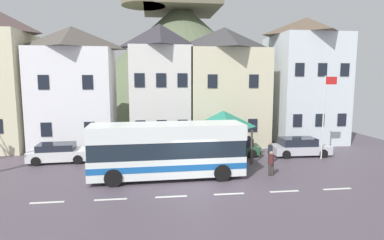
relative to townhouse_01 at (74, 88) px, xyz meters
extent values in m
cube|color=#514752|center=(8.94, -11.53, -5.16)|extent=(40.00, 60.00, 0.06)
cube|color=silver|center=(1.44, -12.71, -5.13)|extent=(1.60, 0.20, 0.01)
cube|color=silver|center=(4.44, -12.71, -5.13)|extent=(1.60, 0.20, 0.01)
cube|color=silver|center=(7.44, -12.71, -5.13)|extent=(1.60, 0.20, 0.01)
cube|color=silver|center=(10.44, -12.71, -5.13)|extent=(1.60, 0.20, 0.01)
cube|color=silver|center=(13.44, -12.71, -5.13)|extent=(1.60, 0.20, 0.01)
cube|color=silver|center=(16.44, -12.71, -5.13)|extent=(1.60, 0.20, 0.01)
cube|color=white|center=(0.00, 0.00, -0.92)|extent=(6.52, 5.06, 8.42)
pyramid|color=#504A44|center=(0.00, 0.00, 4.21)|extent=(6.52, 5.06, 1.85)
cube|color=black|center=(-1.63, -2.56, -3.12)|extent=(0.80, 0.06, 1.10)
cube|color=black|center=(1.63, -2.56, -3.12)|extent=(0.80, 0.06, 1.10)
cube|color=black|center=(-1.63, -2.56, 0.54)|extent=(0.80, 0.06, 1.10)
cube|color=black|center=(1.63, -2.56, 0.54)|extent=(0.80, 0.06, 1.10)
cube|color=silver|center=(7.31, 0.33, -0.82)|extent=(5.11, 5.71, 8.64)
pyramid|color=#353239|center=(7.31, 0.33, 4.52)|extent=(5.11, 5.71, 2.04)
cube|color=black|center=(5.61, -2.56, -3.07)|extent=(0.80, 0.06, 1.10)
cube|color=black|center=(7.31, -2.56, -3.07)|extent=(0.80, 0.06, 1.10)
cube|color=black|center=(9.02, -2.56, -3.07)|extent=(0.80, 0.06, 1.10)
cube|color=black|center=(5.61, -2.56, 0.69)|extent=(0.80, 0.06, 1.10)
cube|color=black|center=(7.31, -2.56, 0.69)|extent=(0.80, 0.06, 1.10)
cube|color=black|center=(9.02, -2.56, 0.69)|extent=(0.80, 0.06, 1.10)
cube|color=beige|center=(13.22, 0.93, -0.88)|extent=(6.95, 6.91, 8.51)
pyramid|color=#3C3B3C|center=(13.22, 0.93, 4.41)|extent=(6.95, 6.91, 2.07)
cube|color=black|center=(11.48, -2.56, -3.10)|extent=(0.80, 0.06, 1.10)
cube|color=black|center=(14.96, -2.56, -3.10)|extent=(0.80, 0.06, 1.10)
cube|color=black|center=(11.48, -2.56, 0.60)|extent=(0.80, 0.06, 1.10)
cube|color=black|center=(14.96, -2.56, 0.60)|extent=(0.80, 0.06, 1.10)
cube|color=silver|center=(20.96, 0.68, -0.16)|extent=(6.11, 6.41, 9.94)
pyramid|color=brown|center=(20.96, 0.68, 5.63)|extent=(6.11, 6.41, 1.65)
cube|color=black|center=(18.93, -2.56, -2.76)|extent=(0.80, 0.06, 1.10)
cube|color=black|center=(20.96, -2.56, -2.76)|extent=(0.80, 0.06, 1.10)
cube|color=black|center=(23.00, -2.56, -2.76)|extent=(0.80, 0.06, 1.10)
cube|color=black|center=(18.93, -2.56, 1.56)|extent=(0.80, 0.06, 1.10)
cube|color=black|center=(20.96, -2.56, 1.56)|extent=(0.80, 0.06, 1.10)
cube|color=black|center=(23.00, -2.56, 1.56)|extent=(0.80, 0.06, 1.10)
cone|color=#5A674A|center=(11.13, 21.40, 3.61)|extent=(38.95, 38.95, 17.49)
cube|color=white|center=(7.42, -9.50, -4.31)|extent=(9.15, 2.78, 1.15)
cube|color=#1959A5|center=(7.42, -9.50, -4.25)|extent=(9.17, 2.80, 0.36)
cube|color=#19232D|center=(7.42, -9.50, -3.25)|extent=(9.05, 2.74, 0.97)
cube|color=white|center=(7.42, -9.50, -2.31)|extent=(9.15, 2.78, 0.91)
cube|color=#19232D|center=(11.97, -9.37, -3.25)|extent=(0.12, 2.11, 0.93)
cylinder|color=black|center=(10.47, -8.21, -4.63)|extent=(1.01, 0.31, 1.00)
cylinder|color=black|center=(10.54, -10.62, -4.63)|extent=(1.01, 0.31, 1.00)
cylinder|color=black|center=(4.29, -8.39, -4.63)|extent=(1.01, 0.31, 1.00)
cylinder|color=black|center=(4.37, -10.80, -4.63)|extent=(1.01, 0.31, 1.00)
cylinder|color=#473D33|center=(10.07, -3.95, -3.93)|extent=(0.14, 0.14, 2.40)
cylinder|color=#473D33|center=(13.37, -3.95, -3.93)|extent=(0.14, 0.14, 2.40)
cylinder|color=#473D33|center=(10.07, -7.25, -3.93)|extent=(0.14, 0.14, 2.40)
cylinder|color=#473D33|center=(13.37, -7.25, -3.93)|extent=(0.14, 0.14, 2.40)
pyramid|color=#258066|center=(11.72, -5.60, -2.12)|extent=(3.60, 3.60, 1.23)
cube|color=#2B573B|center=(12.84, -4.57, -4.64)|extent=(4.04, 2.13, 0.62)
cube|color=#1E232D|center=(13.03, -4.59, -4.03)|extent=(2.47, 1.76, 0.60)
cylinder|color=black|center=(11.48, -5.26, -4.81)|extent=(0.66, 0.27, 0.64)
cylinder|color=black|center=(11.65, -3.61, -4.81)|extent=(0.66, 0.27, 0.64)
cylinder|color=black|center=(14.02, -5.52, -4.81)|extent=(0.66, 0.27, 0.64)
cylinder|color=black|center=(14.19, -3.88, -4.81)|extent=(0.66, 0.27, 0.64)
cube|color=silver|center=(17.93, -5.24, -4.64)|extent=(4.45, 1.91, 0.63)
cube|color=#1E232D|center=(17.71, -5.23, -4.03)|extent=(2.68, 1.65, 0.57)
cylinder|color=black|center=(19.41, -4.41, -4.81)|extent=(0.64, 0.22, 0.64)
cylinder|color=black|center=(19.36, -6.13, -4.81)|extent=(0.64, 0.22, 0.64)
cylinder|color=black|center=(16.50, -4.34, -4.81)|extent=(0.64, 0.22, 0.64)
cylinder|color=black|center=(16.45, -6.06, -4.81)|extent=(0.64, 0.22, 0.64)
cube|color=silver|center=(-0.07, -4.84, -4.61)|extent=(4.24, 2.14, 0.70)
cube|color=#1E232D|center=(-0.28, -4.85, -4.03)|extent=(2.58, 1.81, 0.45)
cylinder|color=black|center=(1.24, -3.85, -4.81)|extent=(0.65, 0.24, 0.64)
cylinder|color=black|center=(1.35, -5.66, -4.81)|extent=(0.65, 0.24, 0.64)
cylinder|color=black|center=(-1.49, -4.01, -4.81)|extent=(0.65, 0.24, 0.64)
cylinder|color=black|center=(-1.38, -5.82, -4.81)|extent=(0.65, 0.24, 0.64)
cylinder|color=black|center=(14.79, -7.26, -4.75)|extent=(0.12, 0.12, 0.76)
cylinder|color=black|center=(14.62, -7.37, -4.75)|extent=(0.12, 0.12, 0.76)
cylinder|color=#232B38|center=(14.70, -7.32, -4.12)|extent=(0.32, 0.32, 0.61)
sphere|color=#9E7A60|center=(14.70, -7.32, -3.71)|extent=(0.21, 0.21, 0.21)
cylinder|color=#38332D|center=(13.64, -9.98, -4.73)|extent=(0.15, 0.15, 0.80)
cylinder|color=#38332D|center=(13.84, -9.97, -4.73)|extent=(0.15, 0.15, 0.80)
cylinder|color=#512323|center=(13.74, -9.97, -4.11)|extent=(0.32, 0.32, 0.55)
sphere|color=#9E7A60|center=(13.74, -9.97, -3.71)|extent=(0.24, 0.24, 0.24)
cube|color=#33473D|center=(12.08, -3.98, -4.68)|extent=(1.45, 0.45, 0.08)
cube|color=#33473D|center=(12.08, -3.75, -4.46)|extent=(1.45, 0.06, 0.40)
cube|color=#2D2D33|center=(11.43, -3.98, -4.91)|extent=(0.08, 0.36, 0.45)
cube|color=#2D2D33|center=(12.72, -3.98, -4.91)|extent=(0.08, 0.36, 0.45)
cylinder|color=silver|center=(19.03, -6.43, -2.06)|extent=(0.10, 0.10, 6.15)
cube|color=red|center=(19.48, -6.43, 0.67)|extent=(0.90, 0.03, 0.56)
camera|label=1|loc=(6.52, -28.16, 0.79)|focal=29.73mm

